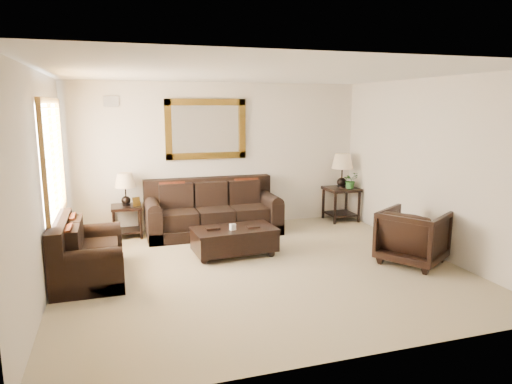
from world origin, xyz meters
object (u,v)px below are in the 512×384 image
object	(u,v)px
end_table_right	(342,177)
sofa	(212,214)
end_table_left	(126,196)
loveseat	(85,257)
coffee_table	(234,238)
armchair	(413,234)

from	to	relation	value
end_table_right	sofa	bearing A→B (deg)	-177.43
sofa	end_table_left	world-z (taller)	end_table_left
sofa	loveseat	distance (m)	2.70
loveseat	end_table_right	world-z (taller)	end_table_right
end_table_right	coffee_table	xyz separation A→B (m)	(-2.60, -1.48, -0.61)
end_table_left	coffee_table	world-z (taller)	end_table_left
coffee_table	end_table_right	bearing A→B (deg)	25.57
sofa	loveseat	size ratio (longest dim) A/B	1.61
end_table_left	coffee_table	bearing A→B (deg)	-44.64
loveseat	sofa	bearing A→B (deg)	-50.75
loveseat	armchair	distance (m)	4.62
end_table_left	coffee_table	xyz separation A→B (m)	(1.54, -1.52, -0.47)
loveseat	armchair	world-z (taller)	armchair
loveseat	armchair	size ratio (longest dim) A/B	1.67
sofa	end_table_left	size ratio (longest dim) A/B	2.08
loveseat	armchair	xyz separation A→B (m)	(4.55, -0.77, 0.13)
coffee_table	loveseat	bearing A→B (deg)	-174.68
loveseat	armchair	bearing A→B (deg)	-99.61
end_table_right	armchair	world-z (taller)	end_table_right
sofa	end_table_right	size ratio (longest dim) A/B	1.76
end_table_left	armchair	bearing A→B (deg)	-33.86
end_table_right	armchair	size ratio (longest dim) A/B	1.53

